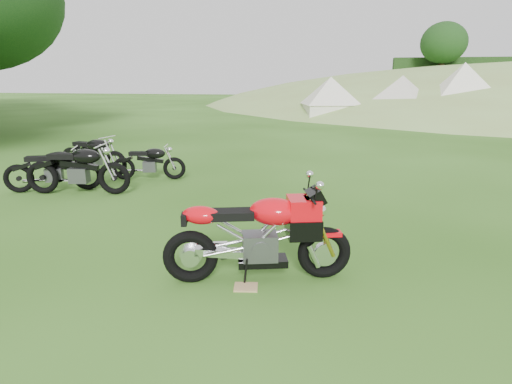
% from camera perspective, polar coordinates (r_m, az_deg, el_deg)
% --- Properties ---
extents(ground, '(120.00, 120.00, 0.00)m').
position_cam_1_polar(ground, '(5.64, -2.70, -10.03)').
color(ground, '#234D10').
rests_on(ground, ground).
extents(sport_motorcycle, '(2.22, 1.10, 1.29)m').
position_cam_1_polar(sport_motorcycle, '(5.09, 0.29, -5.00)').
color(sport_motorcycle, red).
rests_on(sport_motorcycle, ground).
extents(plywood_board, '(0.31, 0.26, 0.02)m').
position_cam_1_polar(plywood_board, '(5.13, -1.36, -12.56)').
color(plywood_board, tan).
rests_on(plywood_board, ground).
extents(vintage_moto_a, '(1.96, 1.14, 1.02)m').
position_cam_1_polar(vintage_moto_a, '(10.18, -25.50, 2.86)').
color(vintage_moto_a, black).
rests_on(vintage_moto_a, ground).
extents(vintage_moto_b, '(2.05, 0.84, 1.05)m').
position_cam_1_polar(vintage_moto_b, '(11.67, -20.96, 4.80)').
color(vintage_moto_b, black).
rests_on(vintage_moto_b, ground).
extents(vintage_moto_c, '(2.20, 0.82, 1.13)m').
position_cam_1_polar(vintage_moto_c, '(9.71, -22.74, 2.97)').
color(vintage_moto_c, black).
rests_on(vintage_moto_c, ground).
extents(vintage_moto_d, '(1.74, 0.75, 0.89)m').
position_cam_1_polar(vintage_moto_d, '(10.61, -14.12, 3.97)').
color(vintage_moto_d, black).
rests_on(vintage_moto_d, ground).
extents(tent_left, '(3.55, 3.55, 2.53)m').
position_cam_1_polar(tent_left, '(26.46, 9.85, 12.30)').
color(tent_left, silver).
rests_on(tent_left, ground).
extents(tent_mid, '(3.94, 3.94, 2.58)m').
position_cam_1_polar(tent_mid, '(26.98, 18.81, 11.83)').
color(tent_mid, beige).
rests_on(tent_mid, ground).
extents(tent_right, '(3.56, 3.56, 2.99)m').
position_cam_1_polar(tent_right, '(27.48, 25.75, 11.63)').
color(tent_right, white).
rests_on(tent_right, ground).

